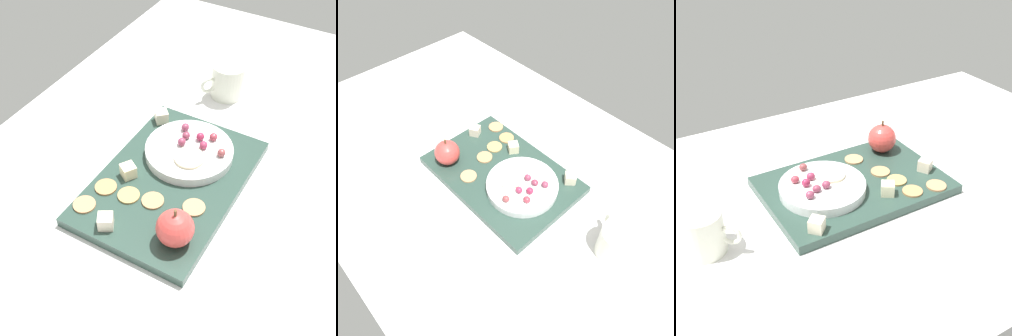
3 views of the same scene
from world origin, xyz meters
The scene contains 22 objects.
table centered at (0.00, 0.00, 1.79)cm, with size 142.13×82.96×3.57cm, color silver.
platter centered at (-1.89, -0.24, 4.56)cm, with size 37.31×25.26×1.97cm, color #2A4239.
serving_dish centered at (5.42, 0.21, 6.52)cm, with size 17.48×17.48×1.96cm, color white.
apple_whole centered at (-14.15, -7.67, 8.78)cm, with size 6.48×6.48×6.48cm, color #D0413C.
apple_stem centered at (-14.15, -7.67, 12.61)cm, with size 0.50×0.50×1.20cm, color brown.
cheese_cube_0 centered at (12.00, 10.16, 6.83)cm, with size 2.58×2.58×2.58cm, color beige.
cheese_cube_1 centered at (-5.31, 7.35, 6.83)cm, with size 2.58×2.58×2.58cm, color #F9EFC1.
cheese_cube_2 centered at (-17.43, 4.08, 6.83)cm, with size 2.58×2.58×2.58cm, color #F5E4CA.
cracker_0 centered at (-9.69, 4.49, 5.74)cm, with size 4.10×4.10×0.40cm, color tan.
cracker_1 centered at (-6.37, -7.23, 5.74)cm, with size 4.10×4.10×0.40cm, color tan.
cracker_2 centered at (-10.08, 9.31, 5.74)cm, with size 4.10×4.10×0.40cm, color #AF8351.
cracker_3 centered at (-15.50, 10.20, 5.74)cm, with size 4.10×4.10×0.40cm, color tan.
cracker_4 centered at (-8.62, -0.46, 5.74)cm, with size 4.10×4.10×0.40cm, color tan.
grape_0 centered at (7.70, 1.93, 8.21)cm, with size 1.76×1.59×1.42cm, color #82334A.
grape_1 centered at (6.74, -2.43, 8.28)cm, with size 1.76×1.59×1.57cm, color #982F4E.
grape_2 centered at (9.96, -3.05, 8.25)cm, with size 1.76×1.59×1.50cm, color #9A3644.
grape_3 centered at (9.80, 3.24, 8.29)cm, with size 1.76×1.59×1.58cm, color #873750.
grape_4 centered at (5.50, 1.76, 8.29)cm, with size 1.76×1.59×1.59cm, color #8E3852.
grape_5 centered at (6.52, -6.40, 8.26)cm, with size 1.76×1.59×1.53cm, color brown.
grape_6 centered at (8.65, -0.77, 8.33)cm, with size 1.76×1.59×1.67cm, color #992747.
apple_slice_0 centered at (2.60, -1.49, 7.80)cm, with size 5.85×5.85×0.60cm, color beige.
cup centered at (30.13, 3.05, 7.61)cm, with size 9.56×8.40×8.08cm.
Camera 2 is at (39.62, -37.26, 70.21)cm, focal length 35.77 mm.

